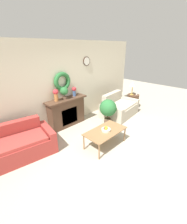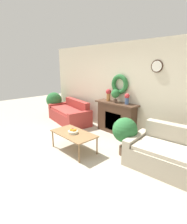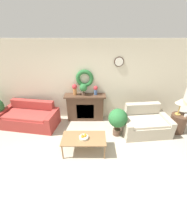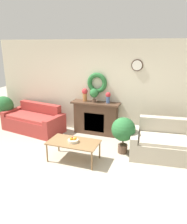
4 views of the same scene
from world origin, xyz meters
name	(u,v)px [view 1 (image 1 of 4)]	position (x,y,z in m)	size (l,w,h in m)	color
ground_plane	(125,154)	(0.00, 0.00, 0.00)	(16.00, 16.00, 0.00)	#ADA38E
wall_back	(64,85)	(0.00, 2.48, 1.36)	(6.80, 0.20, 2.70)	beige
fireplace	(67,112)	(-0.12, 2.28, 0.49)	(1.41, 0.41, 0.97)	#4C3323
couch_left	(14,147)	(-1.99, 1.88, 0.30)	(1.97, 1.17, 0.80)	#9E332D
loveseat_right	(119,108)	(1.81, 1.53, 0.30)	(1.55, 1.10, 0.85)	#B2A893
coffee_table	(105,132)	(-0.08, 0.62, 0.42)	(1.15, 0.62, 0.46)	olive
fruit_bowl	(106,129)	(-0.08, 0.60, 0.50)	(0.24, 0.24, 0.11)	beige
side_table_by_loveseat	(133,101)	(2.88, 1.55, 0.30)	(0.50, 0.50, 0.60)	#4C3323
table_lamp	(133,85)	(2.82, 1.60, 1.03)	(0.33, 0.33, 0.54)	#B28E42
mug	(137,93)	(2.99, 1.46, 0.64)	(0.08, 0.08, 0.09)	silver
vase_on_mantel_left	(56,94)	(-0.45, 2.29, 1.19)	(0.17, 0.17, 0.37)	#AD6B38
vase_on_mantel_right	(74,91)	(0.25, 2.29, 1.15)	(0.15, 0.15, 0.31)	#3D5684
potted_plant_on_mantel	(64,91)	(-0.16, 2.27, 1.22)	(0.26, 0.26, 0.39)	brown
potted_plant_floor_by_loveseat	(108,109)	(0.90, 1.34, 0.59)	(0.58, 0.58, 0.91)	brown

